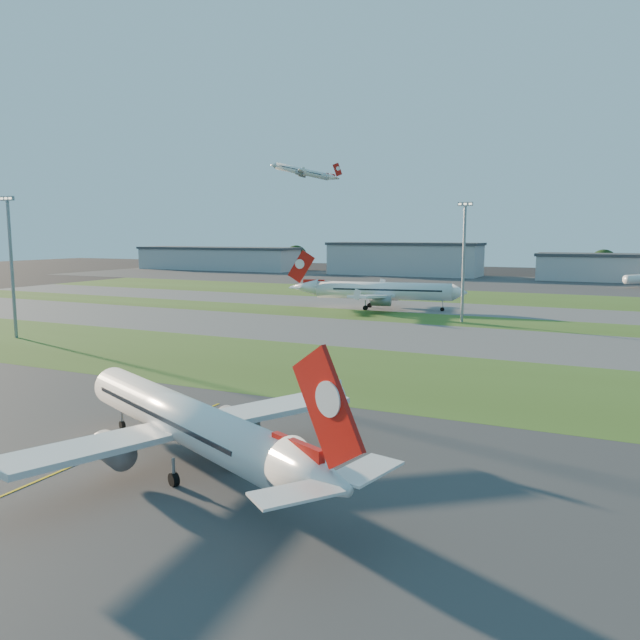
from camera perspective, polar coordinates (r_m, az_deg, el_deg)
The scene contains 17 objects.
grass_strip_a at distance 92.54m, azimuth -4.06°, elevation -4.03°, with size 300.00×34.00×0.01m, color #39531B.
taxiway_a at distance 121.90m, azimuth 3.55°, elevation -1.14°, with size 300.00×32.00×0.01m, color #515154.
grass_strip_b at distance 145.18m, azimuth 7.22°, elevation 0.26°, with size 300.00×18.00×0.01m, color #39531B.
taxiway_b at distance 166.09m, azimuth 9.58°, elevation 1.16°, with size 300.00×26.00×0.01m, color #515154.
grass_strip_c at distance 197.89m, azimuth 12.18°, elevation 2.15°, with size 300.00×40.00×0.01m, color #39531B.
apron_far at distance 256.49m, azimuth 15.25°, elevation 3.32°, with size 400.00×80.00×0.01m, color #333335.
airliner_parked at distance 52.60m, azimuth -12.37°, elevation -8.97°, with size 33.56×28.62×11.27m.
airliner_taxiing at distance 159.22m, azimuth 5.66°, elevation 2.64°, with size 42.34×35.61×13.31m.
airliner_departing at distance 276.57m, azimuth -1.58°, elevation 13.40°, with size 27.84×23.50×9.02m.
light_mast_west at distance 127.05m, azimuth -26.40°, elevation 5.14°, with size 3.20×0.70×25.80m.
light_mast_centre at distance 138.14m, azimuth 13.01°, elevation 5.90°, with size 3.20×0.70×25.80m.
hangar_far_west at distance 342.72m, azimuth -9.36°, elevation 5.58°, with size 91.80×23.00×12.20m.
hangar_west at distance 295.97m, azimuth 7.70°, elevation 5.57°, with size 71.40×23.00×15.20m.
tree_far_west at distance 376.97m, azimuth -13.26°, elevation 5.73°, with size 11.00×11.00×12.00m.
tree_west at distance 334.89m, azimuth -2.21°, elevation 5.80°, with size 12.10×12.10×13.20m.
tree_mid_west at distance 300.19m, azimuth 12.91°, elevation 5.13°, with size 9.90×9.90×10.80m.
tree_mid_east at distance 296.17m, azimuth 24.49°, elevation 4.78°, with size 11.55×11.55×12.60m.
Camera 1 is at (44.50, -26.88, 19.01)m, focal length 35.00 mm.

